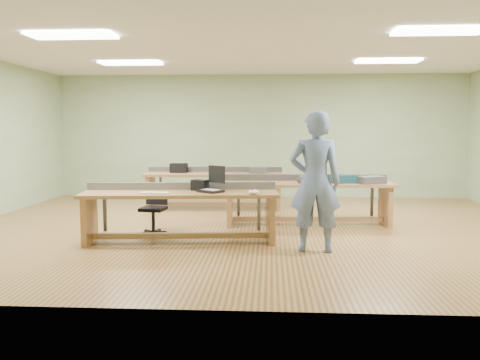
# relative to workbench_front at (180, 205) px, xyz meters

# --- Properties ---
(floor) EXTENTS (10.00, 10.00, 0.00)m
(floor) POSITION_rel_workbench_front_xyz_m (1.07, 1.15, -0.56)
(floor) COLOR olive
(floor) RESTS_ON ground
(ceiling) EXTENTS (10.00, 10.00, 0.00)m
(ceiling) POSITION_rel_workbench_front_xyz_m (1.07, 1.15, 2.44)
(ceiling) COLOR silver
(ceiling) RESTS_ON wall_back
(wall_back) EXTENTS (10.00, 0.04, 3.00)m
(wall_back) POSITION_rel_workbench_front_xyz_m (1.07, 5.15, 0.94)
(wall_back) COLOR #9BB589
(wall_back) RESTS_ON floor
(wall_front) EXTENTS (10.00, 0.04, 3.00)m
(wall_front) POSITION_rel_workbench_front_xyz_m (1.07, -2.85, 0.94)
(wall_front) COLOR #9BB589
(wall_front) RESTS_ON floor
(fluor_panels) EXTENTS (6.20, 3.50, 0.03)m
(fluor_panels) POSITION_rel_workbench_front_xyz_m (1.07, 1.15, 2.41)
(fluor_panels) COLOR white
(fluor_panels) RESTS_ON ceiling
(workbench_front) EXTENTS (2.94, 1.03, 0.86)m
(workbench_front) POSITION_rel_workbench_front_xyz_m (0.00, 0.00, 0.00)
(workbench_front) COLOR olive
(workbench_front) RESTS_ON floor
(workbench_mid) EXTENTS (2.96, 0.93, 0.86)m
(workbench_mid) POSITION_rel_workbench_front_xyz_m (1.98, 1.48, 0.00)
(workbench_mid) COLOR olive
(workbench_mid) RESTS_ON floor
(workbench_back) EXTENTS (2.92, 0.87, 0.86)m
(workbench_back) POSITION_rel_workbench_front_xyz_m (0.15, 3.20, 0.00)
(workbench_back) COLOR olive
(workbench_back) RESTS_ON floor
(person) EXTENTS (0.71, 0.48, 1.93)m
(person) POSITION_rel_workbench_front_xyz_m (1.94, -0.49, 0.41)
(person) COLOR slate
(person) RESTS_ON floor
(laptop_base) EXTENTS (0.42, 0.41, 0.04)m
(laptop_base) POSITION_rel_workbench_front_xyz_m (0.46, -0.02, 0.21)
(laptop_base) COLOR black
(laptop_base) RESTS_ON workbench_front
(laptop_screen) EXTENTS (0.27, 0.21, 0.26)m
(laptop_screen) POSITION_rel_workbench_front_xyz_m (0.54, 0.08, 0.45)
(laptop_screen) COLOR black
(laptop_screen) RESTS_ON laptop_base
(keyboard) EXTENTS (0.41, 0.14, 0.02)m
(keyboard) POSITION_rel_workbench_front_xyz_m (-0.33, -0.25, 0.20)
(keyboard) COLOR silver
(keyboard) RESTS_ON workbench_front
(trackball_mouse) EXTENTS (0.17, 0.19, 0.07)m
(trackball_mouse) POSITION_rel_workbench_front_xyz_m (1.09, -0.21, 0.23)
(trackball_mouse) COLOR white
(trackball_mouse) RESTS_ON workbench_front
(camera_bag) EXTENTS (0.28, 0.24, 0.16)m
(camera_bag) POSITION_rel_workbench_front_xyz_m (0.27, 0.18, 0.27)
(camera_bag) COLOR black
(camera_bag) RESTS_ON workbench_front
(task_chair) EXTENTS (0.48, 0.48, 0.79)m
(task_chair) POSITION_rel_workbench_front_xyz_m (-0.53, 0.55, -0.27)
(task_chair) COLOR black
(task_chair) RESTS_ON floor
(parts_bin_teal) EXTENTS (0.47, 0.39, 0.14)m
(parts_bin_teal) POSITION_rel_workbench_front_xyz_m (2.59, 1.44, 0.26)
(parts_bin_teal) COLOR #153B45
(parts_bin_teal) RESTS_ON workbench_mid
(parts_bin_grey) EXTENTS (0.53, 0.44, 0.12)m
(parts_bin_grey) POSITION_rel_workbench_front_xyz_m (3.06, 1.36, 0.25)
(parts_bin_grey) COLOR #3E3E41
(parts_bin_grey) RESTS_ON workbench_mid
(mug) EXTENTS (0.17, 0.17, 0.10)m
(mug) POSITION_rel_workbench_front_xyz_m (1.85, 1.33, 0.24)
(mug) COLOR #3E3E41
(mug) RESTS_ON workbench_mid
(drinks_can) EXTENTS (0.08, 0.08, 0.12)m
(drinks_can) POSITION_rel_workbench_front_xyz_m (1.87, 1.43, 0.25)
(drinks_can) COLOR silver
(drinks_can) RESTS_ON workbench_mid
(storage_box_back) EXTENTS (0.36, 0.26, 0.20)m
(storage_box_back) POSITION_rel_workbench_front_xyz_m (-0.62, 3.28, 0.29)
(storage_box_back) COLOR black
(storage_box_back) RESTS_ON workbench_back
(tray_back) EXTENTS (0.38, 0.32, 0.13)m
(tray_back) POSITION_rel_workbench_front_xyz_m (1.08, 3.18, 0.26)
(tray_back) COLOR #3E3E41
(tray_back) RESTS_ON workbench_back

